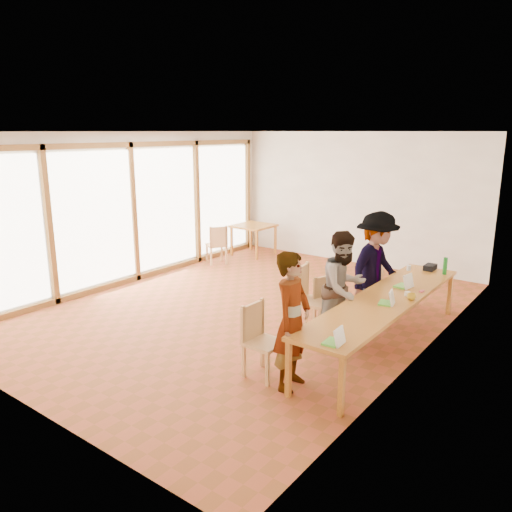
{
  "coord_description": "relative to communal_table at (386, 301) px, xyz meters",
  "views": [
    {
      "loc": [
        5.01,
        -6.49,
        3.01
      ],
      "look_at": [
        0.45,
        -0.41,
        1.1
      ],
      "focal_mm": 35.0,
      "sensor_mm": 36.0,
      "label": 1
    }
  ],
  "objects": [
    {
      "name": "ground",
      "position": [
        -2.5,
        0.13,
        -0.7
      ],
      "size": [
        8.0,
        8.0,
        0.0
      ],
      "primitive_type": "plane",
      "color": "#9B4425",
      "rests_on": "ground"
    },
    {
      "name": "wall_back",
      "position": [
        -2.5,
        4.13,
        0.8
      ],
      "size": [
        6.0,
        0.1,
        3.0
      ],
      "primitive_type": "cube",
      "color": "#F0E5CF",
      "rests_on": "ground"
    },
    {
      "name": "wall_front",
      "position": [
        -2.5,
        -3.87,
        0.8
      ],
      "size": [
        6.0,
        0.1,
        3.0
      ],
      "primitive_type": "cube",
      "color": "#F0E5CF",
      "rests_on": "ground"
    },
    {
      "name": "wall_right",
      "position": [
        0.5,
        0.13,
        0.8
      ],
      "size": [
        0.1,
        8.0,
        3.0
      ],
      "primitive_type": "cube",
      "color": "#F0E5CF",
      "rests_on": "ground"
    },
    {
      "name": "window_wall",
      "position": [
        -5.46,
        0.13,
        0.8
      ],
      "size": [
        0.1,
        8.0,
        3.0
      ],
      "primitive_type": "cube",
      "color": "white",
      "rests_on": "ground"
    },
    {
      "name": "ceiling",
      "position": [
        -2.5,
        0.13,
        2.32
      ],
      "size": [
        6.0,
        8.0,
        0.04
      ],
      "primitive_type": "cube",
      "color": "white",
      "rests_on": "wall_back"
    },
    {
      "name": "communal_table",
      "position": [
        0.0,
        0.0,
        0.0
      ],
      "size": [
        0.8,
        4.0,
        0.75
      ],
      "color": "orange",
      "rests_on": "ground"
    },
    {
      "name": "side_table",
      "position": [
        -4.84,
        3.33,
        -0.03
      ],
      "size": [
        0.9,
        0.9,
        0.75
      ],
      "rotation": [
        0.0,
        0.0,
        -0.01
      ],
      "color": "orange",
      "rests_on": "ground"
    },
    {
      "name": "chair_near",
      "position": [
        -0.96,
        -1.69,
        -0.13
      ],
      "size": [
        0.45,
        0.45,
        0.5
      ],
      "rotation": [
        0.0,
        0.0,
        -0.03
      ],
      "color": "tan",
      "rests_on": "ground"
    },
    {
      "name": "chair_mid",
      "position": [
        -1.0,
        0.13,
        -0.19
      ],
      "size": [
        0.48,
        0.48,
        0.45
      ],
      "rotation": [
        0.0,
        0.0,
        -0.25
      ],
      "color": "tan",
      "rests_on": "ground"
    },
    {
      "name": "chair_far",
      "position": [
        -1.21,
        -0.11,
        -0.07
      ],
      "size": [
        0.52,
        0.52,
        0.55
      ],
      "rotation": [
        0.0,
        0.0,
        0.09
      ],
      "color": "tan",
      "rests_on": "ground"
    },
    {
      "name": "chair_empty",
      "position": [
        -0.69,
        1.7,
        -0.17
      ],
      "size": [
        0.5,
        0.5,
        0.46
      ],
      "rotation": [
        0.0,
        0.0,
        0.27
      ],
      "color": "tan",
      "rests_on": "ground"
    },
    {
      "name": "chair_spare",
      "position": [
        -4.92,
        2.07,
        -0.15
      ],
      "size": [
        0.58,
        0.58,
        0.48
      ],
      "rotation": [
        0.0,
        0.0,
        2.57
      ],
      "color": "tan",
      "rests_on": "ground"
    },
    {
      "name": "person_near",
      "position": [
        -0.45,
        -1.7,
        0.14
      ],
      "size": [
        0.48,
        0.66,
        1.68
      ],
      "primitive_type": "imported",
      "rotation": [
        0.0,
        0.0,
        1.7
      ],
      "color": "gray",
      "rests_on": "ground"
    },
    {
      "name": "person_mid",
      "position": [
        -0.57,
        -0.17,
        0.13
      ],
      "size": [
        0.85,
        0.96,
        1.66
      ],
      "primitive_type": "imported",
      "rotation": [
        0.0,
        0.0,
        1.25
      ],
      "color": "gray",
      "rests_on": "ground"
    },
    {
      "name": "person_far",
      "position": [
        -0.51,
        0.81,
        0.2
      ],
      "size": [
        0.81,
        1.24,
        1.81
      ],
      "primitive_type": "imported",
      "rotation": [
        0.0,
        0.0,
        1.45
      ],
      "color": "gray",
      "rests_on": "ground"
    },
    {
      "name": "laptop_near",
      "position": [
        0.18,
        -1.8,
        0.1
      ],
      "size": [
        0.21,
        0.24,
        0.19
      ],
      "rotation": [
        0.0,
        0.0,
        0.06
      ],
      "color": "#62D340",
      "rests_on": "communal_table"
    },
    {
      "name": "laptop_mid",
      "position": [
        0.13,
        -0.22,
        0.1
      ],
      "size": [
        0.24,
        0.26,
        0.19
      ],
      "rotation": [
        0.0,
        0.0,
        0.23
      ],
      "color": "#62D340",
      "rests_on": "communal_table"
    },
    {
      "name": "laptop_far",
      "position": [
        0.04,
        0.63,
        0.11
      ],
      "size": [
        0.25,
        0.28,
        0.21
      ],
      "rotation": [
        0.0,
        0.0,
        -0.14
      ],
      "color": "#62D340",
      "rests_on": "communal_table"
    },
    {
      "name": "yellow_mug",
      "position": [
        0.31,
        0.14,
        0.09
      ],
      "size": [
        0.11,
        0.11,
        0.09
      ],
      "primitive_type": "imported",
      "rotation": [
        0.0,
        0.0,
        -0.01
      ],
      "color": "yellow",
      "rests_on": "communal_table"
    },
    {
      "name": "green_bottle",
      "position": [
        0.29,
        1.69,
        0.19
      ],
      "size": [
        0.07,
        0.07,
        0.28
      ],
      "primitive_type": "cylinder",
      "color": "#1A6F20",
      "rests_on": "communal_table"
    },
    {
      "name": "clear_glass",
      "position": [
        -0.26,
        1.59,
        0.09
      ],
      "size": [
        0.07,
        0.07,
        0.09
      ],
      "primitive_type": "cylinder",
      "color": "silver",
      "rests_on": "communal_table"
    },
    {
      "name": "condiment_cup",
      "position": [
        0.2,
        0.28,
        0.08
      ],
      "size": [
        0.08,
        0.08,
        0.06
      ],
      "primitive_type": "cylinder",
      "color": "white",
      "rests_on": "communal_table"
    },
    {
      "name": "pink_phone",
      "position": [
        0.31,
        0.58,
        0.05
      ],
      "size": [
        0.05,
        0.1,
        0.01
      ],
      "primitive_type": "cube",
      "color": "#EC4F6A",
      "rests_on": "communal_table"
    },
    {
      "name": "black_pouch",
      "position": [
        0.02,
        1.82,
        0.09
      ],
      "size": [
        0.16,
        0.26,
        0.09
      ],
      "primitive_type": "cube",
      "color": "black",
      "rests_on": "communal_table"
    }
  ]
}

